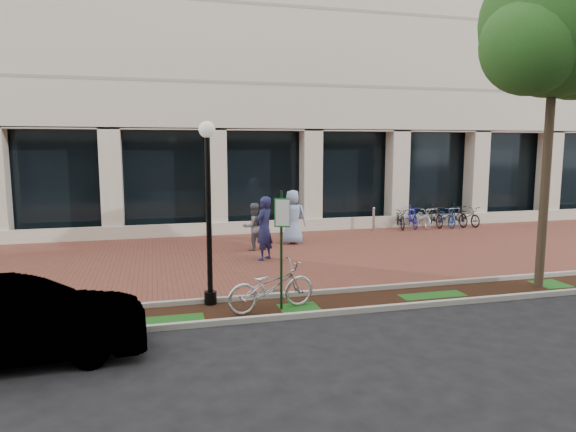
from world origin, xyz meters
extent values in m
plane|color=black|center=(0.00, 0.00, 0.00)|extent=(120.00, 120.00, 0.00)
cube|color=brown|center=(0.00, 0.00, 0.01)|extent=(40.00, 9.00, 0.01)
cube|color=black|center=(0.00, -5.25, 0.01)|extent=(40.00, 1.50, 0.01)
cube|color=#AFAFA5|center=(0.00, -4.50, 0.06)|extent=(40.00, 0.12, 0.12)
cube|color=#AFAFA5|center=(0.00, -6.00, 0.06)|extent=(40.00, 0.12, 0.12)
cube|color=beige|center=(0.00, 10.50, 10.10)|extent=(40.00, 12.00, 11.80)
cube|color=black|center=(0.00, 5.60, 2.10)|extent=(40.00, 0.15, 4.20)
cube|color=beige|center=(0.00, 4.50, 0.25)|extent=(40.00, 0.25, 0.50)
cube|color=beige|center=(0.00, 4.90, 2.10)|extent=(0.80, 0.80, 4.20)
cube|color=#153A19|center=(-1.85, -5.37, 1.30)|extent=(0.05, 0.05, 2.60)
cube|color=#1B6F2E|center=(-1.85, -5.40, 2.14)|extent=(0.34, 0.02, 0.62)
cube|color=white|center=(-1.85, -5.41, 2.14)|extent=(0.30, 0.01, 0.56)
cylinder|color=black|center=(-3.30, -4.60, 0.15)|extent=(0.28, 0.28, 0.30)
cylinder|color=black|center=(-3.30, -4.60, 1.87)|extent=(0.12, 0.12, 3.75)
sphere|color=silver|center=(-3.30, -4.60, 3.89)|extent=(0.36, 0.36, 0.36)
cylinder|color=#4E3D2C|center=(4.90, -5.24, 2.34)|extent=(0.22, 0.22, 4.68)
sphere|color=#1E4E18|center=(4.90, -5.24, 6.45)|extent=(3.53, 3.53, 3.53)
sphere|color=#1E4E18|center=(4.02, -5.50, 5.83)|extent=(2.29, 2.29, 2.29)
imported|color=silver|center=(-2.06, -5.35, 0.54)|extent=(2.15, 1.17, 1.07)
imported|color=navy|center=(-1.17, -0.45, 1.00)|extent=(0.86, 0.85, 2.00)
imported|color=slate|center=(-1.21, 1.15, 0.81)|extent=(0.95, 0.84, 1.62)
imported|color=#7D93BB|center=(0.38, 1.87, 0.99)|extent=(1.11, 0.89, 1.98)
cylinder|color=#B6B6BA|center=(4.41, 3.78, 0.45)|extent=(0.11, 0.11, 0.91)
sphere|color=#B6B6BA|center=(4.41, 3.78, 0.96)|extent=(0.12, 0.12, 0.12)
imported|color=black|center=(5.76, 4.04, 0.44)|extent=(0.97, 1.78, 0.89)
imported|color=navy|center=(6.31, 4.04, 0.49)|extent=(0.76, 1.70, 0.98)
imported|color=silver|center=(6.86, 4.04, 0.44)|extent=(0.81, 1.75, 0.89)
imported|color=black|center=(7.41, 4.04, 0.49)|extent=(0.60, 1.67, 0.98)
imported|color=#21469A|center=(7.96, 4.04, 0.44)|extent=(0.64, 1.71, 0.89)
imported|color=black|center=(8.51, 4.04, 0.49)|extent=(0.50, 1.65, 0.98)
imported|color=black|center=(9.06, 4.04, 0.44)|extent=(0.71, 1.73, 0.89)
cylinder|color=#B6B6BA|center=(7.41, 4.04, 0.40)|extent=(0.04, 0.04, 0.80)
imported|color=#B9B9BE|center=(-6.73, -6.91, 0.68)|extent=(4.19, 1.61, 1.36)
camera|label=1|loc=(-4.45, -15.84, 3.54)|focal=32.00mm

